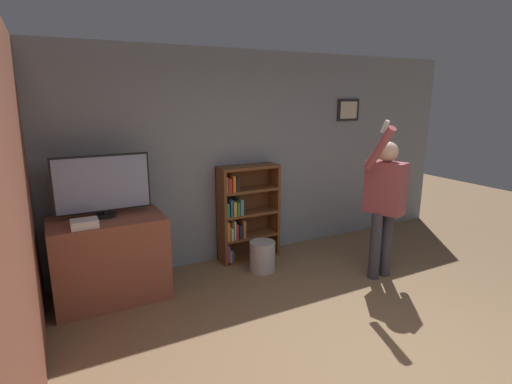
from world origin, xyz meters
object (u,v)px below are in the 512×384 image
Objects in this scene: bookshelf at (244,213)px; waste_bin at (262,256)px; person at (385,197)px; television at (103,185)px; game_console at (85,224)px.

bookshelf is 3.34× the size of waste_bin.
bookshelf is at bearing -156.16° from person.
game_console is at bearing -128.71° from television.
person reaches higher than television.
bookshelf is 0.67× the size of person.
person is at bearing -34.93° from waste_bin.
game_console is at bearing -178.19° from waste_bin.
waste_bin is at bearing -144.37° from person.
person is at bearing -13.39° from game_console.
person is (1.20, -1.27, 0.36)m from bookshelf.
television is 2.53× the size of waste_bin.
bookshelf is 0.63m from waste_bin.
television is 1.85m from bookshelf.
game_console is (-0.23, -0.28, -0.30)m from television.
person is at bearing -46.72° from bookshelf.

